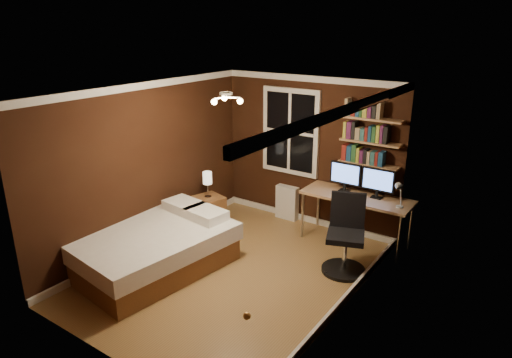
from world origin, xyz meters
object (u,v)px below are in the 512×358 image
Objects in this scene: bedside_lamp at (208,185)px; desk at (357,199)px; radiator at (287,202)px; desk_lamp at (399,195)px; office_chair at (345,242)px; monitor_right at (378,183)px; monitor_left at (345,177)px; nightstand at (209,212)px; bed at (154,248)px.

bedside_lamp is 0.26× the size of desk.
bedside_lamp reaches higher than radiator.
office_chair is at bearing -124.31° from desk_lamp.
bedside_lamp is 0.99× the size of desk_lamp.
bedside_lamp is 0.40× the size of office_chair.
monitor_right reaches higher than radiator.
monitor_right is at bearing -4.91° from radiator.
radiator is (0.88, 1.08, -0.47)m from bedside_lamp.
monitor_left reaches higher than office_chair.
bedside_lamp is 0.87× the size of monitor_left.
bedside_lamp is at bearing -166.65° from desk_lamp.
desk reaches higher than nightstand.
bed is 3.09m from desk.
desk_lamp is (0.40, -0.25, -0.01)m from monitor_right.
monitor_left is at bearing 25.27° from bedside_lamp.
bedside_lamp is at bearing 106.31° from bed.
nightstand is at bearing -159.47° from monitor_right.
office_chair is at bearing 0.21° from bedside_lamp.
monitor_left is 0.45× the size of office_chair.
desk is at bearing -163.10° from monitor_right.
nightstand is 1.11× the size of monitor_right.
bed is at bearing -64.59° from nightstand.
bedside_lamp is at bearing -159.03° from desk.
desk is 0.41m from monitor_right.
desk_lamp is at bearing -15.05° from monitor_left.
desk_lamp reaches higher than radiator.
office_chair is (-0.47, -0.68, -0.58)m from desk_lamp.
bed is 5.17× the size of desk_lamp.
bed is at bearing -131.17° from desk.
radiator is 0.54× the size of office_chair.
desk_lamp reaches higher than office_chair.
monitor_right is (2.29, 2.39, 0.72)m from bed.
office_chair reaches higher than desk.
radiator is at bearing 50.78° from bedside_lamp.
radiator reaches higher than nightstand.
desk_lamp reaches higher than nightstand.
desk reaches higher than bed.
monitor_left is 1.13× the size of desk_lamp.
bed is at bearing -126.56° from monitor_left.
monitor_left is at bearing 180.00° from monitor_right.
bed is 4.56× the size of monitor_right.
radiator is 1.90m from office_chair.
bed is 5.23× the size of bedside_lamp.
desk_lamp reaches higher than desk.
desk reaches higher than radiator.
monitor_right is (0.52, 0.00, 0.00)m from monitor_left.
monitor_right is 1.13× the size of desk_lamp.
bed is at bearing -141.57° from desk_lamp.
radiator is 1.33m from monitor_left.
bed is 2.66m from office_chair.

